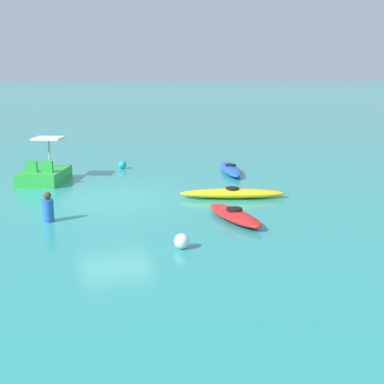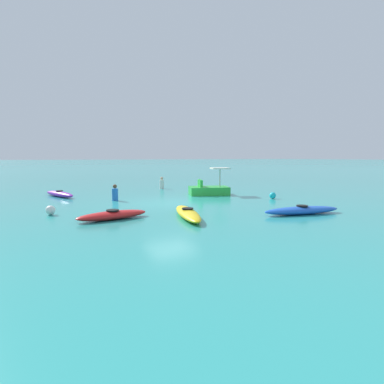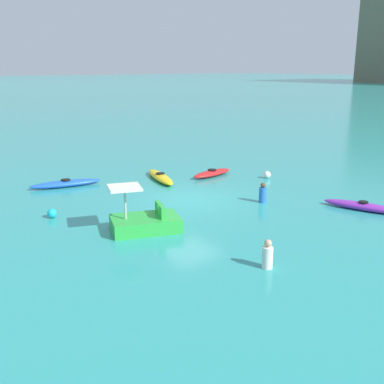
{
  "view_description": "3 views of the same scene",
  "coord_description": "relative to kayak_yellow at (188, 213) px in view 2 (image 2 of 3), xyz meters",
  "views": [
    {
      "loc": [
        2.56,
        17.48,
        4.13
      ],
      "look_at": [
        -2.36,
        1.29,
        0.36
      ],
      "focal_mm": 49.66,
      "sensor_mm": 36.0,
      "label": 1
    },
    {
      "loc": [
        -14.64,
        6.68,
        2.33
      ],
      "look_at": [
        -1.74,
        -0.3,
        0.72
      ],
      "focal_mm": 29.6,
      "sensor_mm": 36.0,
      "label": 2
    },
    {
      "loc": [
        15.5,
        -11.76,
        5.67
      ],
      "look_at": [
        -0.2,
        0.29,
        0.27
      ],
      "focal_mm": 43.02,
      "sensor_mm": 36.0,
      "label": 3
    }
  ],
  "objects": [
    {
      "name": "pedal_boat_green",
      "position": [
        6.02,
        -4.67,
        0.17
      ],
      "size": [
        2.24,
        2.77,
        1.68
      ],
      "color": "green",
      "rests_on": "ground_plane"
    },
    {
      "name": "kayak_blue",
      "position": [
        -1.64,
        -4.45,
        0.0
      ],
      "size": [
        1.4,
        3.51,
        0.37
      ],
      "color": "blue",
      "rests_on": "ground_plane"
    },
    {
      "name": "buoy_cyan",
      "position": [
        2.62,
        -6.78,
        0.02
      ],
      "size": [
        0.37,
        0.37,
        0.37
      ],
      "primitive_type": "sphere",
      "color": "#19B7C6",
      "rests_on": "ground_plane"
    },
    {
      "name": "person_by_kayaks",
      "position": [
        6.1,
        1.23,
        0.22
      ],
      "size": [
        0.33,
        0.33,
        0.88
      ],
      "color": "blue",
      "rests_on": "ground_plane"
    },
    {
      "name": "person_near_shore",
      "position": [
        10.91,
        -3.55,
        0.22
      ],
      "size": [
        0.39,
        0.39,
        0.88
      ],
      "color": "silver",
      "rests_on": "ground_plane"
    },
    {
      "name": "kayak_yellow",
      "position": [
        0.0,
        0.0,
        0.0
      ],
      "size": [
        3.62,
        1.69,
        0.37
      ],
      "color": "yellow",
      "rests_on": "ground_plane"
    },
    {
      "name": "ground_plane",
      "position": [
        3.88,
        -1.05,
        -0.16
      ],
      "size": [
        600.0,
        600.0,
        0.0
      ],
      "primitive_type": "plane",
      "color": "teal"
    },
    {
      "name": "kayak_purple",
      "position": [
        9.39,
        3.68,
        -0.0
      ],
      "size": [
        3.24,
        1.58,
        0.37
      ],
      "color": "purple",
      "rests_on": "ground_plane"
    },
    {
      "name": "buoy_white",
      "position": [
        3.11,
        4.66,
        0.03
      ],
      "size": [
        0.38,
        0.38,
        0.38
      ],
      "primitive_type": "sphere",
      "color": "white",
      "rests_on": "ground_plane"
    },
    {
      "name": "kayak_red",
      "position": [
        0.98,
        2.67,
        0.0
      ],
      "size": [
        1.1,
        2.82,
        0.37
      ],
      "color": "red",
      "rests_on": "ground_plane"
    }
  ]
}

